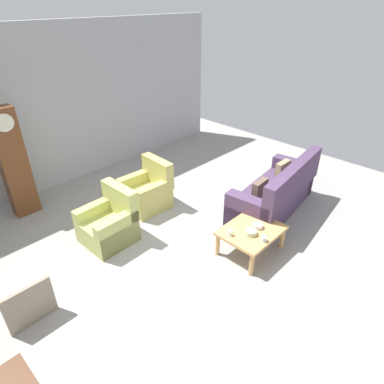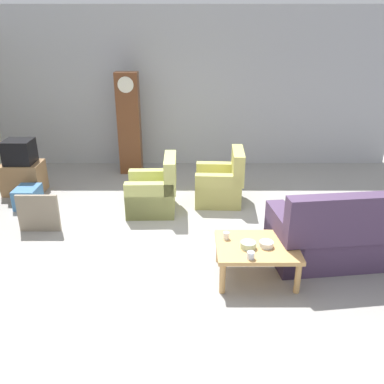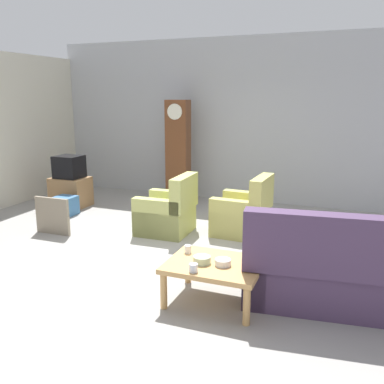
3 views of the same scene
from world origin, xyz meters
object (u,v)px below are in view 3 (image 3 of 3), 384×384
Objects in this scene: bowl_white_stacked at (223,262)px; tv_crt at (69,167)px; framed_picture_leaning at (52,216)px; cup_white_porcelain at (188,249)px; grandfather_clock at (178,152)px; storage_box_blue at (63,206)px; tv_stand_cabinet at (71,192)px; armchair_olive_near at (168,214)px; coffee_table_wood at (215,268)px; couch_floral at (352,275)px; armchair_olive_far at (244,215)px; cup_blue_rimmed at (193,268)px; bowl_shallow_green at (202,260)px.

tv_crt is at bearing 145.54° from bowl_white_stacked.
cup_white_porcelain is at bearing -20.70° from framed_picture_leaning.
grandfather_clock reaches higher than storage_box_blue.
cup_white_porcelain is (3.45, -2.49, 0.19)m from tv_stand_cabinet.
armchair_olive_near reaches higher than cup_white_porcelain.
armchair_olive_near is at bearing 127.95° from bowl_white_stacked.
cup_white_porcelain reaches higher than coffee_table_wood.
couch_floral reaches higher than armchair_olive_far.
storage_box_blue is 5.52× the size of cup_blue_rimmed.
framed_picture_leaning is 3.69× the size of bowl_white_stacked.
tv_crt is at bearing 143.77° from bowl_shallow_green.
tv_crt is 4.72m from cup_blue_rimmed.
cup_white_porcelain is at bearing -35.85° from tv_crt.
cup_blue_rimmed reaches higher than storage_box_blue.
armchair_olive_far reaches higher than cup_white_porcelain.
bowl_white_stacked is (0.10, -0.04, 0.09)m from coffee_table_wood.
framed_picture_leaning is (0.80, -1.49, -0.48)m from tv_crt.
cup_white_porcelain is at bearing 157.20° from coffee_table_wood.
bowl_white_stacked is (3.91, -2.68, 0.18)m from tv_stand_cabinet.
tv_stand_cabinet is 0.49m from tv_crt.
couch_floral is 4.39m from framed_picture_leaning.
coffee_table_wood is 4.29m from grandfather_clock.
framed_picture_leaning reaches higher than bowl_shallow_green.
tv_stand_cabinet reaches higher than bowl_shallow_green.
couch_floral is at bearing -10.16° from framed_picture_leaning.
armchair_olive_far reaches higher than storage_box_blue.
tv_crt is at bearing 115.34° from storage_box_blue.
tv_crt is 2.64× the size of bowl_shallow_green.
armchair_olive_far is at bearing 130.61° from couch_floral.
bowl_white_stacked is (2.12, -3.77, -0.55)m from grandfather_clock.
bowl_white_stacked is at bearing 6.21° from bowl_shallow_green.
armchair_olive_near is 1.53× the size of framed_picture_leaning.
armchair_olive_far is at bearing 3.42° from storage_box_blue.
tv_crt is (-5.12, 2.27, 0.42)m from couch_floral.
couch_floral is at bearing 18.89° from bowl_white_stacked.
storage_box_blue is at bearing 145.62° from cup_blue_rimmed.
armchair_olive_far is 2.09m from cup_white_porcelain.
armchair_olive_far is 3.59m from tv_crt.
bowl_shallow_green is (1.90, -3.79, -0.54)m from grandfather_clock.
bowl_shallow_green is at bearing -41.35° from cup_white_porcelain.
coffee_table_wood is 0.40m from cup_white_porcelain.
tv_crt is 1.03× the size of storage_box_blue.
framed_picture_leaning is 2.84m from cup_white_porcelain.
coffee_table_wood is 2.00× the size of tv_crt.
couch_floral is 1.37m from coffee_table_wood.
cup_white_porcelain is 0.47× the size of bowl_shallow_green.
cup_blue_rimmed is (0.15, -2.52, 0.17)m from armchair_olive_far.
coffee_table_wood is at bearing 159.22° from bowl_white_stacked.
cup_white_porcelain is 0.49m from bowl_white_stacked.
cup_blue_rimmed is at bearing -64.76° from grandfather_clock.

